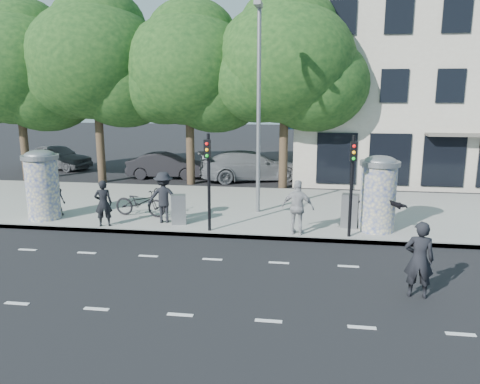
% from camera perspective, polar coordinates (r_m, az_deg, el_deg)
% --- Properties ---
extents(ground, '(120.00, 120.00, 0.00)m').
position_cam_1_polar(ground, '(12.93, -4.66, -10.33)').
color(ground, black).
rests_on(ground, ground).
extents(sidewalk, '(40.00, 8.00, 0.15)m').
position_cam_1_polar(sidewalk, '(19.92, 0.14, -1.96)').
color(sidewalk, gray).
rests_on(sidewalk, ground).
extents(curb, '(40.00, 0.10, 0.16)m').
position_cam_1_polar(curb, '(16.17, -1.86, -5.34)').
color(curb, slate).
rests_on(curb, ground).
extents(lane_dash_near, '(32.00, 0.12, 0.01)m').
position_cam_1_polar(lane_dash_near, '(10.99, -7.30, -14.63)').
color(lane_dash_near, silver).
rests_on(lane_dash_near, ground).
extents(lane_dash_far, '(32.00, 0.12, 0.01)m').
position_cam_1_polar(lane_dash_far, '(14.20, -3.39, -8.20)').
color(lane_dash_far, silver).
rests_on(lane_dash_far, ground).
extents(ad_column_left, '(1.36, 1.36, 2.65)m').
position_cam_1_polar(ad_column_left, '(19.25, -22.97, 1.02)').
color(ad_column_left, beige).
rests_on(ad_column_left, sidewalk).
extents(ad_column_right, '(1.36, 1.36, 2.65)m').
position_cam_1_polar(ad_column_right, '(16.86, 16.51, 0.02)').
color(ad_column_right, beige).
rests_on(ad_column_right, sidewalk).
extents(traffic_pole_near, '(0.22, 0.31, 3.40)m').
position_cam_1_polar(traffic_pole_near, '(16.01, -3.87, 2.40)').
color(traffic_pole_near, black).
rests_on(traffic_pole_near, sidewalk).
extents(traffic_pole_far, '(0.22, 0.31, 3.40)m').
position_cam_1_polar(traffic_pole_far, '(15.72, 13.50, 1.91)').
color(traffic_pole_far, black).
rests_on(traffic_pole_far, sidewalk).
extents(street_lamp, '(0.25, 0.93, 8.00)m').
position_cam_1_polar(street_lamp, '(18.36, 2.28, 11.71)').
color(street_lamp, slate).
rests_on(street_lamp, sidewalk).
extents(tree_far_left, '(7.20, 7.20, 9.26)m').
position_cam_1_polar(tree_far_left, '(28.83, -25.55, 13.51)').
color(tree_far_left, '#38281C').
rests_on(tree_far_left, ground).
extents(tree_mid_left, '(7.20, 7.20, 9.57)m').
position_cam_1_polar(tree_mid_left, '(26.66, -17.26, 15.00)').
color(tree_mid_left, '#38281C').
rests_on(tree_mid_left, ground).
extents(tree_near_left, '(6.80, 6.80, 8.97)m').
position_cam_1_polar(tree_near_left, '(25.14, -6.29, 14.67)').
color(tree_near_left, '#38281C').
rests_on(tree_near_left, ground).
extents(tree_center, '(7.00, 7.00, 9.30)m').
position_cam_1_polar(tree_center, '(24.00, 5.52, 15.40)').
color(tree_center, '#38281C').
rests_on(tree_center, ground).
extents(building, '(20.30, 15.85, 12.00)m').
position_cam_1_polar(building, '(32.96, 25.29, 12.88)').
color(building, '#B5AA98').
rests_on(building, ground).
extents(ped_a, '(0.87, 0.65, 1.60)m').
position_cam_1_polar(ped_a, '(19.57, -21.67, -0.46)').
color(ped_a, black).
rests_on(ped_a, sidewalk).
extents(ped_b, '(0.72, 0.60, 1.69)m').
position_cam_1_polar(ped_b, '(17.53, -16.32, -1.33)').
color(ped_b, black).
rests_on(ped_b, sidewalk).
extents(ped_d, '(1.34, 0.93, 1.90)m').
position_cam_1_polar(ped_d, '(17.53, -9.28, -0.64)').
color(ped_d, black).
rests_on(ped_d, sidewalk).
extents(ped_e, '(1.21, 0.84, 1.88)m').
position_cam_1_polar(ped_e, '(15.95, 7.06, -1.88)').
color(ped_e, '#A3A3A6').
rests_on(ped_e, sidewalk).
extents(ped_f, '(1.79, 1.11, 1.82)m').
position_cam_1_polar(ped_f, '(16.69, 16.83, -1.80)').
color(ped_f, black).
rests_on(ped_f, sidewalk).
extents(man_road, '(0.75, 0.53, 1.92)m').
position_cam_1_polar(man_road, '(12.21, 20.99, -7.69)').
color(man_road, black).
rests_on(man_road, ground).
extents(bicycle, '(0.95, 2.15, 1.10)m').
position_cam_1_polar(bicycle, '(18.64, -12.05, -1.25)').
color(bicycle, black).
rests_on(bicycle, sidewalk).
extents(cabinet_left, '(0.60, 0.50, 1.10)m').
position_cam_1_polar(cabinet_left, '(17.32, -7.49, -2.11)').
color(cabinet_left, slate).
rests_on(cabinet_left, sidewalk).
extents(cabinet_right, '(0.65, 0.52, 1.21)m').
position_cam_1_polar(cabinet_right, '(17.19, 13.24, -2.24)').
color(cabinet_right, slate).
rests_on(cabinet_right, sidewalk).
extents(car_left, '(3.06, 5.01, 1.59)m').
position_cam_1_polar(car_left, '(32.54, -21.35, 4.03)').
color(car_left, '#4D5054').
rests_on(car_left, ground).
extents(car_mid, '(2.02, 4.57, 1.46)m').
position_cam_1_polar(car_mid, '(27.47, -9.01, 3.21)').
color(car_mid, black).
rests_on(car_mid, ground).
extents(car_right, '(4.23, 6.21, 1.67)m').
position_cam_1_polar(car_right, '(26.42, 1.28, 3.23)').
color(car_right, slate).
rests_on(car_right, ground).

